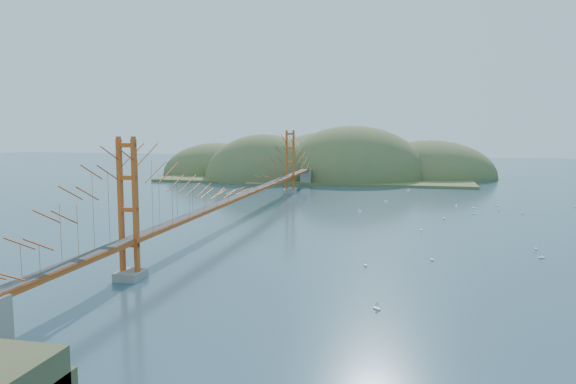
# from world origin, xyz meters

# --- Properties ---
(ground) EXTENTS (320.00, 320.00, 0.00)m
(ground) POSITION_xyz_m (0.00, 0.00, 0.00)
(ground) COLOR #324F65
(ground) RESTS_ON ground
(bridge) EXTENTS (2.20, 94.40, 12.00)m
(bridge) POSITION_xyz_m (0.00, 0.18, 7.01)
(bridge) COLOR gray
(bridge) RESTS_ON ground
(far_headlands) EXTENTS (84.00, 58.00, 25.00)m
(far_headlands) POSITION_xyz_m (2.21, 68.52, 0.00)
(far_headlands) COLOR brown
(far_headlands) RESTS_ON ground
(sailboat_3) EXTENTS (0.58, 0.48, 0.68)m
(sailboat_3) POSITION_xyz_m (17.95, 22.31, 0.15)
(sailboat_3) COLOR white
(sailboat_3) RESTS_ON ground
(sailboat_15) EXTENTS (0.50, 0.61, 0.72)m
(sailboat_15) POSITION_xyz_m (28.92, 18.48, 0.16)
(sailboat_15) COLOR white
(sailboat_15) RESTS_ON ground
(sailboat_12) EXTENTS (0.59, 0.48, 0.68)m
(sailboat_12) POSITION_xyz_m (21.39, 38.79, 0.15)
(sailboat_12) COLOR white
(sailboat_12) RESTS_ON ground
(sailboat_10) EXTENTS (0.57, 0.57, 0.63)m
(sailboat_10) POSITION_xyz_m (18.46, -21.28, 0.14)
(sailboat_10) COLOR white
(sailboat_10) RESTS_ON ground
(sailboat_13) EXTENTS (0.63, 0.61, 0.71)m
(sailboat_13) POSITION_xyz_m (34.52, -14.65, 0.15)
(sailboat_13) COLOR white
(sailboat_13) RESTS_ON ground
(sailboat_1) EXTENTS (0.54, 0.54, 0.58)m
(sailboat_1) POSITION_xyz_m (30.82, 11.81, 0.14)
(sailboat_1) COLOR white
(sailboat_1) RESTS_ON ground
(sailboat_17) EXTENTS (0.53, 0.45, 0.61)m
(sailboat_17) POSITION_xyz_m (46.83, 22.27, 0.14)
(sailboat_17) COLOR white
(sailboat_17) RESTS_ON ground
(sailboat_16) EXTENTS (0.63, 0.62, 0.70)m
(sailboat_16) POSITION_xyz_m (14.77, 10.40, 0.15)
(sailboat_16) COLOR white
(sailboat_16) RESTS_ON ground
(sailboat_5) EXTENTS (0.49, 0.58, 0.66)m
(sailboat_5) POSITION_xyz_m (34.79, -10.64, 0.15)
(sailboat_5) COLOR white
(sailboat_5) RESTS_ON ground
(sailboat_14) EXTENTS (0.42, 0.51, 0.60)m
(sailboat_14) POSITION_xyz_m (23.45, -2.48, 0.14)
(sailboat_14) COLOR white
(sailboat_14) RESTS_ON ground
(sailboat_9) EXTENTS (0.53, 0.54, 0.60)m
(sailboat_9) POSITION_xyz_m (34.86, 16.32, 0.14)
(sailboat_9) COLOR white
(sailboat_9) RESTS_ON ground
(sailboat_0) EXTENTS (0.54, 0.54, 0.60)m
(sailboat_0) POSITION_xyz_m (24.35, -17.75, 0.14)
(sailboat_0) COLOR white
(sailboat_0) RESTS_ON ground
(sailboat_6) EXTENTS (0.67, 0.67, 0.70)m
(sailboat_6) POSITION_xyz_m (20.27, -33.20, 0.15)
(sailboat_6) COLOR white
(sailboat_6) RESTS_ON ground
(sailboat_8) EXTENTS (0.54, 0.49, 0.61)m
(sailboat_8) POSITION_xyz_m (31.45, 17.82, 0.14)
(sailboat_8) COLOR white
(sailboat_8) RESTS_ON ground
(sailboat_7) EXTENTS (0.55, 0.49, 0.62)m
(sailboat_7) POSITION_xyz_m (35.13, 20.81, 0.14)
(sailboat_7) COLOR white
(sailboat_7) RESTS_ON ground
(sailboat_extra_0) EXTENTS (0.50, 0.50, 0.57)m
(sailboat_extra_0) POSITION_xyz_m (37.78, 13.89, 0.14)
(sailboat_extra_0) COLOR white
(sailboat_extra_0) RESTS_ON ground
(sailboat_extra_1) EXTENTS (0.56, 0.65, 0.74)m
(sailboat_extra_1) POSITION_xyz_m (26.55, 6.60, 0.16)
(sailboat_extra_1) COLOR white
(sailboat_extra_1) RESTS_ON ground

